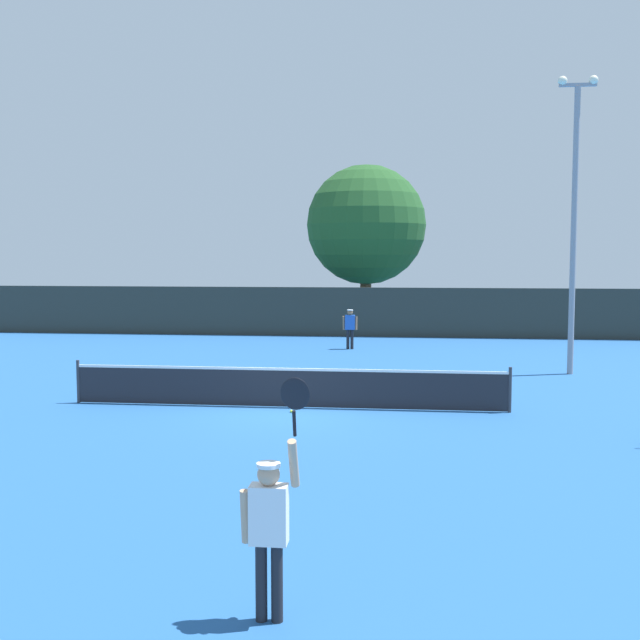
# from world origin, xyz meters

# --- Properties ---
(ground_plane) EXTENTS (120.00, 120.00, 0.00)m
(ground_plane) POSITION_xyz_m (0.00, 0.00, 0.00)
(ground_plane) COLOR #235693
(tennis_net) EXTENTS (10.60, 0.08, 1.07)m
(tennis_net) POSITION_xyz_m (0.00, 0.00, 0.51)
(tennis_net) COLOR #232328
(tennis_net) RESTS_ON ground
(perimeter_fence) EXTENTS (33.09, 0.12, 2.20)m
(perimeter_fence) POSITION_xyz_m (0.00, 16.19, 1.10)
(perimeter_fence) COLOR #2D332D
(perimeter_fence) RESTS_ON ground
(player_serving) EXTENTS (0.67, 0.39, 2.47)m
(player_serving) POSITION_xyz_m (1.51, -10.75, 1.08)
(player_serving) COLOR white
(player_serving) RESTS_ON ground
(player_receiving) EXTENTS (0.57, 0.23, 1.54)m
(player_receiving) POSITION_xyz_m (0.66, 11.60, 0.94)
(player_receiving) COLOR blue
(player_receiving) RESTS_ON ground
(tennis_ball) EXTENTS (0.07, 0.07, 0.07)m
(tennis_ball) POSITION_xyz_m (0.19, -0.59, 0.03)
(tennis_ball) COLOR #CCE033
(tennis_ball) RESTS_ON ground
(light_pole) EXTENTS (1.18, 0.28, 9.01)m
(light_pole) POSITION_xyz_m (7.87, 6.13, 5.08)
(light_pole) COLOR gray
(light_pole) RESTS_ON ground
(large_tree) EXTENTS (5.98, 5.98, 8.14)m
(large_tree) POSITION_xyz_m (0.77, 20.74, 5.13)
(large_tree) COLOR brown
(large_tree) RESTS_ON ground
(parked_car_near) EXTENTS (2.44, 4.42, 1.69)m
(parked_car_near) POSITION_xyz_m (-3.12, 24.26, 0.78)
(parked_car_near) COLOR #B7B7BC
(parked_car_near) RESTS_ON ground
(parked_car_mid) EXTENTS (2.40, 4.40, 1.69)m
(parked_car_mid) POSITION_xyz_m (6.08, 22.00, 0.78)
(parked_car_mid) COLOR red
(parked_car_mid) RESTS_ON ground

